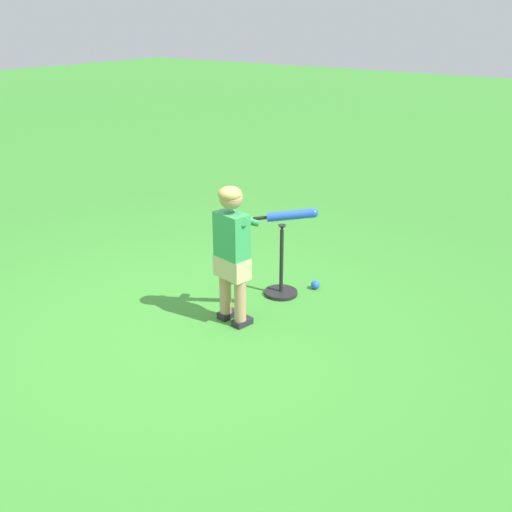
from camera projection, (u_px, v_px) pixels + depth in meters
ground_plane at (178, 333)px, 4.53m from camera, size 40.00×40.00×0.00m
child_batter at (236, 243)px, 4.45m from camera, size 0.65×0.53×1.08m
play_ball_center_lawn at (315, 285)px, 5.23m from camera, size 0.08×0.08×0.08m
batting_tee at (281, 283)px, 5.10m from camera, size 0.28×0.28×0.62m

